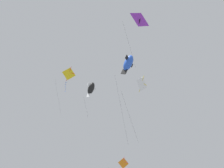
# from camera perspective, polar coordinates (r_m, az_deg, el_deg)

# --- Properties ---
(kite_fish_near_right) EXTENTS (2.31, 1.68, 9.80)m
(kite_fish_near_right) POSITION_cam_1_polar(r_m,az_deg,el_deg) (30.02, 3.27, 4.21)
(kite_fish_near_right) COLOR blue
(kite_delta_mid_left) EXTENTS (2.44, 2.96, 6.85)m
(kite_delta_mid_left) POSITION_cam_1_polar(r_m,az_deg,el_deg) (37.24, 5.48, 12.60)
(kite_delta_mid_left) COLOR purple
(kite_fish_upper_right) EXTENTS (1.89, 1.71, 5.54)m
(kite_fish_upper_right) POSITION_cam_1_polar(r_m,az_deg,el_deg) (42.49, -4.21, -0.87)
(kite_fish_upper_right) COLOR black
(kite_diamond_far_centre) EXTENTS (1.99, 2.60, 6.44)m
(kite_diamond_far_centre) POSITION_cam_1_polar(r_m,az_deg,el_deg) (28.91, 5.93, -0.03)
(kite_diamond_far_centre) COLOR white
(kite_diamond_low_drifter) EXTENTS (2.81, 3.00, 7.60)m
(kite_diamond_low_drifter) POSITION_cam_1_polar(r_m,az_deg,el_deg) (42.36, 2.24, -15.72)
(kite_diamond_low_drifter) COLOR orange
(kite_diamond_highest) EXTENTS (2.68, 2.40, 7.05)m
(kite_diamond_highest) POSITION_cam_1_polar(r_m,az_deg,el_deg) (44.97, -8.64, 1.98)
(kite_diamond_highest) COLOR yellow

